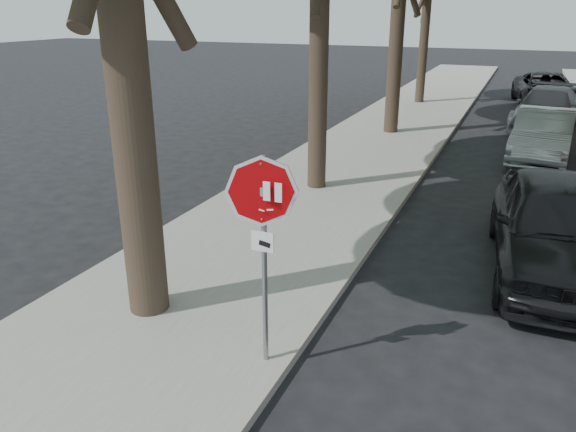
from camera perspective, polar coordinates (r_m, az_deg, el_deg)
name	(u,v)px	position (r m, az deg, el deg)	size (l,w,h in m)	color
ground	(319,380)	(7.06, 3.13, -16.33)	(120.00, 120.00, 0.00)	black
sidewalk_left	(373,145)	(18.36, 8.61, 7.15)	(4.00, 55.00, 0.12)	gray
curb_left	(438,151)	(17.99, 14.97, 6.42)	(0.12, 55.00, 0.13)	#9E9384
stop_sign	(263,223)	(6.33, -2.58, -0.67)	(0.76, 0.34, 2.61)	gray
car_a	(557,226)	(10.28, 25.64, -0.94)	(1.95, 4.86, 1.66)	black
car_b	(543,135)	(18.05, 24.50, 7.47)	(1.53, 4.40, 1.45)	gray
car_c	(547,108)	(22.99, 24.84, 9.90)	(2.05, 5.03, 1.46)	#57565C
car_d	(546,89)	(28.37, 24.72, 11.60)	(2.42, 5.24, 1.46)	black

